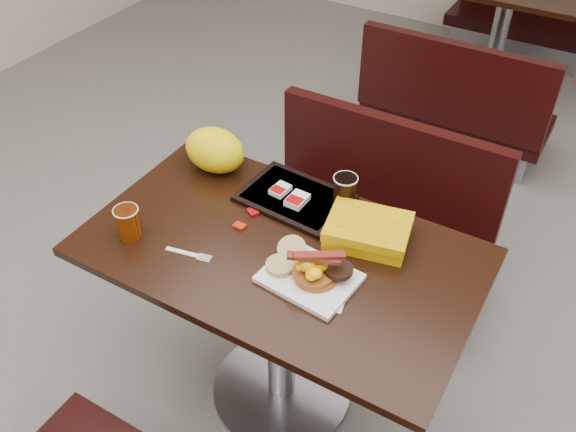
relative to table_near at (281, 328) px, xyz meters
The scene contains 24 objects.
floor 0.38m from the table_near, ahead, with size 6.00×7.00×0.01m, color gray.
table_near is the anchor object (origin of this frame).
bench_near_n 0.70m from the table_near, 90.00° to the left, with size 1.00×0.46×0.72m, color black, non-canonical shape.
table_far 2.60m from the table_near, 90.00° to the left, with size 1.20×0.70×0.75m, color black, non-canonical shape.
bench_far_s 1.90m from the table_near, 90.00° to the left, with size 1.00×0.46×0.72m, color black, non-canonical shape.
bench_far_n 3.30m from the table_near, 90.00° to the left, with size 1.00×0.46×0.72m, color black, non-canonical shape.
platter 0.41m from the table_near, 26.51° to the right, with size 0.26×0.20×0.02m, color white.
pancake_stack 0.44m from the table_near, 22.35° to the right, with size 0.13×0.13×0.03m, color #A9531C.
sausage_patty 0.47m from the table_near, ahead, with size 0.08×0.08×0.01m, color black.
scrambled_eggs 0.47m from the table_near, 29.97° to the right, with size 0.09×0.08×0.05m, color #FFDF05.
bacon_strips 0.50m from the table_near, 24.74° to the right, with size 0.15×0.07×0.01m, color #3F040B, non-canonical shape.
muffin_bottom 0.41m from the table_near, 59.50° to the right, with size 0.08×0.08×0.02m, color tan.
muffin_top 0.42m from the table_near, 19.33° to the right, with size 0.09×0.09×0.02m, color tan.
coffee_cup_near 0.63m from the table_near, 157.28° to the right, with size 0.07×0.07×0.10m, color #983405.
fork 0.48m from the table_near, 146.24° to the right, with size 0.15×0.03×0.00m, color white, non-canonical shape.
knife 0.46m from the table_near, 13.42° to the right, with size 0.17×0.01×0.00m, color white.
condiment_syrup 0.41m from the table_near, behind, with size 0.04×0.03×0.01m, color #AC1B07.
condiment_ketchup 0.42m from the table_near, 148.66° to the left, with size 0.04×0.03×0.01m, color #8C0504.
tray 0.45m from the table_near, 109.26° to the left, with size 0.35×0.25×0.02m, color black.
hashbrown_sleeve_left 0.48m from the table_near, 120.77° to the left, with size 0.05×0.07×0.02m, color silver.
hashbrown_sleeve_right 0.45m from the table_near, 105.51° to the left, with size 0.06×0.08×0.02m, color silver.
coffee_cup_far 0.53m from the table_near, 74.39° to the left, with size 0.07×0.07×0.10m, color black.
clamshell 0.49m from the table_near, 39.49° to the left, with size 0.25×0.19×0.07m, color #CA9403.
paper_bag 0.65m from the table_near, 149.34° to the left, with size 0.22×0.16×0.15m, color #FFF108.
Camera 1 is at (0.72, -1.18, 2.06)m, focal length 39.09 mm.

